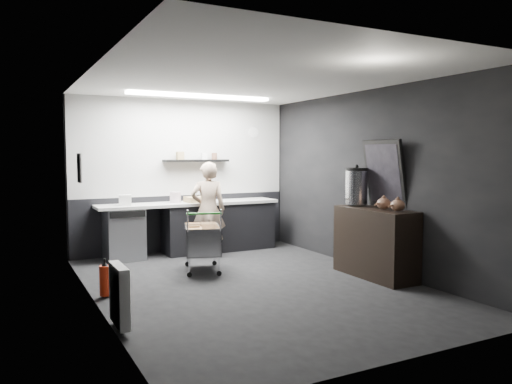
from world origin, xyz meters
TOP-DOWN VIEW (x-y plane):
  - floor at (0.00, 0.00)m, footprint 5.50×5.50m
  - ceiling at (0.00, 0.00)m, footprint 5.50×5.50m
  - wall_back at (0.00, 2.75)m, footprint 5.50×0.00m
  - wall_front at (0.00, -2.75)m, footprint 5.50×0.00m
  - wall_left at (-2.00, 0.00)m, footprint 0.00×5.50m
  - wall_right at (2.00, 0.00)m, footprint 0.00×5.50m
  - kitchen_wall_panel at (0.00, 2.73)m, footprint 3.95×0.02m
  - dado_panel at (0.00, 2.73)m, footprint 3.95×0.02m
  - floating_shelf at (0.20, 2.62)m, footprint 1.20×0.22m
  - wall_clock at (1.40, 2.72)m, footprint 0.20×0.03m
  - poster at (-1.98, 1.30)m, footprint 0.02×0.30m
  - poster_red_band at (-1.98, 1.30)m, footprint 0.02×0.22m
  - radiator at (-1.94, -0.90)m, footprint 0.10×0.50m
  - ceiling_strip at (0.00, 1.85)m, footprint 2.40×0.20m
  - prep_counter at (0.14, 2.42)m, footprint 3.20×0.61m
  - person at (0.16, 1.97)m, footprint 0.68×0.55m
  - shopping_cart at (-0.30, 1.06)m, footprint 0.73×0.99m
  - sideboard at (1.75, -0.37)m, footprint 0.56×1.30m
  - fire_extinguisher at (-1.85, 0.32)m, footprint 0.14×0.14m
  - cardboard_box at (0.15, 2.37)m, footprint 0.46×0.35m
  - pink_tub at (-0.26, 2.42)m, footprint 0.19×0.19m
  - white_container at (-1.13, 2.37)m, footprint 0.23×0.19m

SIDE VIEW (x-z plane):
  - floor at x=0.00m, z-range 0.00..0.00m
  - fire_extinguisher at x=-1.85m, z-range -0.01..0.44m
  - radiator at x=-1.94m, z-range 0.05..0.65m
  - shopping_cart at x=-0.30m, z-range -0.02..0.90m
  - prep_counter at x=0.14m, z-range 0.01..0.91m
  - dado_panel at x=0.00m, z-range 0.00..1.00m
  - sideboard at x=1.75m, z-range -0.36..1.59m
  - person at x=0.16m, z-range 0.00..1.61m
  - cardboard_box at x=0.15m, z-range 0.90..0.99m
  - white_container at x=-1.13m, z-range 0.90..1.07m
  - pink_tub at x=-0.26m, z-range 0.90..1.09m
  - wall_back at x=0.00m, z-range -1.40..4.10m
  - wall_front at x=0.00m, z-range -1.40..4.10m
  - wall_left at x=-2.00m, z-range -1.40..4.10m
  - wall_right at x=2.00m, z-range -1.40..4.10m
  - poster at x=-1.98m, z-range 1.35..1.75m
  - floating_shelf at x=0.20m, z-range 1.60..1.64m
  - poster_red_band at x=-1.98m, z-range 1.57..1.67m
  - kitchen_wall_panel at x=0.00m, z-range 1.00..2.70m
  - wall_clock at x=1.40m, z-range 2.05..2.25m
  - ceiling_strip at x=0.00m, z-range 2.65..2.69m
  - ceiling at x=0.00m, z-range 2.70..2.70m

